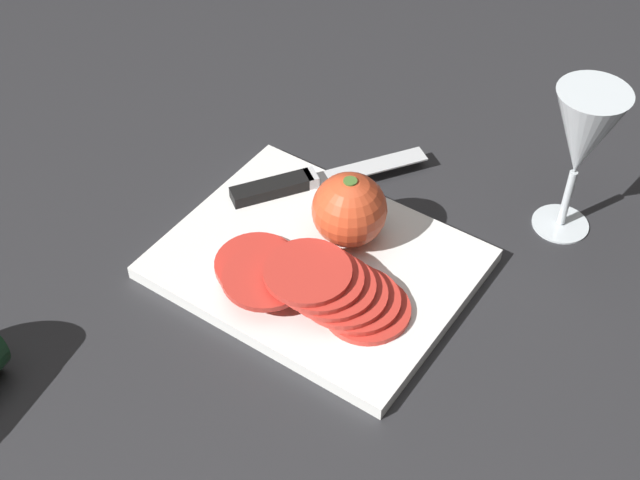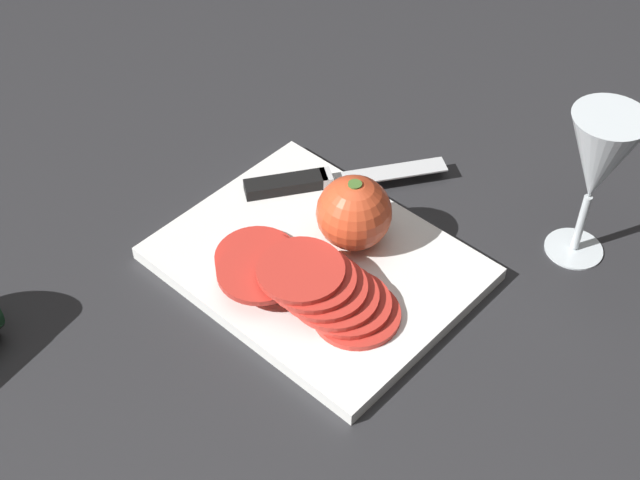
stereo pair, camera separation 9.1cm
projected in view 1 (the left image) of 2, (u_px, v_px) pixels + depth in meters
The scene contains 7 objects.
ground_plane at pixel (300, 287), 0.92m from camera, with size 3.00×3.00×0.00m, color #28282B.
cutting_board at pixel (320, 265), 0.93m from camera, with size 0.31×0.24×0.02m.
wine_glass at pixel (583, 138), 0.90m from camera, with size 0.08×0.08×0.18m.
whole_tomato at pixel (349, 210), 0.92m from camera, with size 0.08×0.08×0.08m.
knife at pixel (292, 184), 1.00m from camera, with size 0.15×0.21×0.01m.
tomato_slice_stack_near at pixel (261, 270), 0.90m from camera, with size 0.12×0.11×0.03m.
tomato_slice_stack_far at pixel (338, 290), 0.87m from camera, with size 0.15×0.11×0.04m.
Camera 1 is at (0.37, -0.50, 0.69)m, focal length 50.00 mm.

